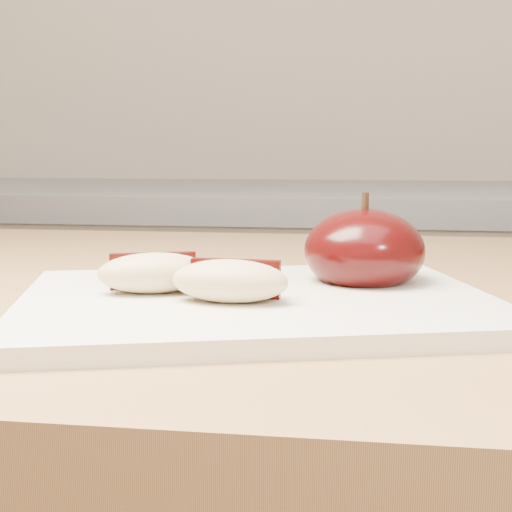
# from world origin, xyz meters

# --- Properties ---
(back_cabinet) EXTENTS (2.40, 0.62, 0.94)m
(back_cabinet) POSITION_xyz_m (0.00, 1.20, 0.47)
(back_cabinet) COLOR silver
(back_cabinet) RESTS_ON ground
(cutting_board) EXTENTS (0.35, 0.29, 0.01)m
(cutting_board) POSITION_xyz_m (-0.01, 0.38, 0.91)
(cutting_board) COLOR silver
(cutting_board) RESTS_ON island_counter
(apple_half) EXTENTS (0.10, 0.10, 0.07)m
(apple_half) POSITION_xyz_m (0.06, 0.44, 0.93)
(apple_half) COLOR black
(apple_half) RESTS_ON cutting_board
(apple_wedge_a) EXTENTS (0.08, 0.06, 0.03)m
(apple_wedge_a) POSITION_xyz_m (-0.07, 0.38, 0.93)
(apple_wedge_a) COLOR tan
(apple_wedge_a) RESTS_ON cutting_board
(apple_wedge_b) EXTENTS (0.07, 0.04, 0.03)m
(apple_wedge_b) POSITION_xyz_m (-0.02, 0.36, 0.93)
(apple_wedge_b) COLOR tan
(apple_wedge_b) RESTS_ON cutting_board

